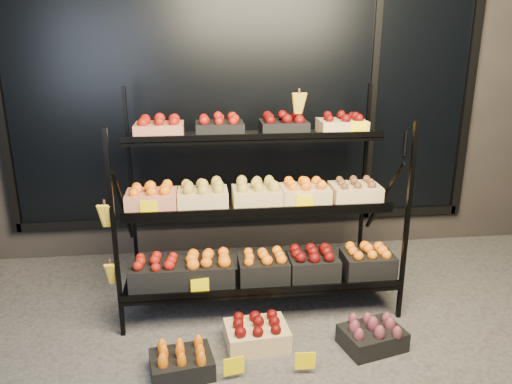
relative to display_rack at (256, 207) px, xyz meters
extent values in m
plane|color=#514F4C|center=(0.02, -0.60, -0.79)|extent=(24.00, 24.00, 0.00)
cube|color=#2D2826|center=(0.02, 2.00, 0.96)|extent=(6.00, 2.00, 3.50)
cube|color=black|center=(0.02, 0.98, 0.76)|extent=(4.20, 0.04, 2.40)
cube|color=black|center=(0.02, 0.96, -0.45)|extent=(4.30, 0.06, 0.08)
cube|color=black|center=(2.17, 0.96, 0.76)|extent=(0.08, 0.06, 2.50)
cube|color=black|center=(1.22, 0.96, 0.76)|extent=(0.06, 0.06, 2.50)
cylinder|color=black|center=(1.57, 0.93, 0.26)|extent=(0.02, 0.02, 0.25)
cube|color=black|center=(-1.01, -0.42, -0.04)|extent=(0.03, 0.03, 1.50)
cube|color=black|center=(1.04, -0.42, -0.04)|extent=(0.03, 0.03, 1.50)
cube|color=black|center=(-1.01, 0.55, 0.04)|extent=(0.03, 0.03, 1.66)
cube|color=black|center=(1.04, 0.55, 0.04)|extent=(0.03, 0.03, 1.66)
cube|color=black|center=(0.02, -0.25, -0.52)|extent=(2.05, 0.42, 0.03)
cube|color=black|center=(0.02, -0.45, -0.49)|extent=(2.05, 0.02, 0.05)
cube|color=black|center=(0.02, 0.05, -0.02)|extent=(2.05, 0.40, 0.03)
cube|color=black|center=(0.02, -0.14, 0.01)|extent=(2.05, 0.02, 0.05)
cube|color=black|center=(0.02, 0.35, 0.48)|extent=(2.05, 0.40, 0.03)
cube|color=black|center=(0.02, 0.16, 0.51)|extent=(2.05, 0.02, 0.05)
cube|color=tan|center=(-0.73, 0.35, 0.55)|extent=(0.38, 0.28, 0.11)
ellipsoid|color=#9E0C0B|center=(-0.73, 0.35, 0.63)|extent=(0.32, 0.24, 0.07)
cube|color=black|center=(-0.25, 0.35, 0.55)|extent=(0.38, 0.28, 0.11)
ellipsoid|color=#9E0C0B|center=(-0.25, 0.35, 0.63)|extent=(0.32, 0.24, 0.07)
cube|color=black|center=(0.27, 0.35, 0.55)|extent=(0.38, 0.28, 0.11)
ellipsoid|color=#5B0706|center=(0.27, 0.35, 0.63)|extent=(0.32, 0.24, 0.07)
cube|color=#DDBC80|center=(0.75, 0.35, 0.55)|extent=(0.38, 0.28, 0.11)
ellipsoid|color=#5B0706|center=(0.75, 0.35, 0.63)|extent=(0.32, 0.24, 0.07)
cube|color=tan|center=(-0.80, 0.05, 0.06)|extent=(0.38, 0.28, 0.14)
ellipsoid|color=orange|center=(-0.80, 0.05, 0.16)|extent=(0.32, 0.24, 0.07)
cube|color=#DDBC80|center=(-0.41, 0.05, 0.06)|extent=(0.38, 0.28, 0.14)
ellipsoid|color=gold|center=(-0.41, 0.05, 0.16)|extent=(0.32, 0.24, 0.07)
cube|color=#DDBC80|center=(0.01, 0.05, 0.06)|extent=(0.38, 0.28, 0.14)
ellipsoid|color=gold|center=(0.01, 0.05, 0.16)|extent=(0.32, 0.24, 0.07)
cube|color=#DDBC80|center=(0.39, 0.05, 0.06)|extent=(0.38, 0.28, 0.14)
ellipsoid|color=orange|center=(0.39, 0.05, 0.16)|extent=(0.32, 0.24, 0.07)
cube|color=#DDBC80|center=(0.80, 0.05, 0.06)|extent=(0.38, 0.28, 0.14)
ellipsoid|color=brown|center=(0.80, 0.05, 0.16)|extent=(0.32, 0.24, 0.07)
cube|color=black|center=(-0.77, -0.25, -0.42)|extent=(0.38, 0.28, 0.18)
ellipsoid|color=#9E0C0B|center=(-0.77, -0.25, -0.30)|extent=(0.32, 0.24, 0.07)
cube|color=black|center=(-0.39, -0.25, -0.42)|extent=(0.38, 0.28, 0.18)
ellipsoid|color=orange|center=(-0.39, -0.25, -0.30)|extent=(0.32, 0.24, 0.07)
cube|color=black|center=(0.03, -0.25, -0.42)|extent=(0.38, 0.28, 0.18)
ellipsoid|color=orange|center=(0.03, -0.25, -0.30)|extent=(0.32, 0.24, 0.07)
cube|color=black|center=(0.40, -0.25, -0.42)|extent=(0.38, 0.28, 0.18)
ellipsoid|color=#5B0706|center=(0.40, -0.25, -0.30)|extent=(0.32, 0.24, 0.07)
cube|color=black|center=(0.83, -0.25, -0.42)|extent=(0.38, 0.28, 0.18)
ellipsoid|color=orange|center=(0.83, -0.25, -0.30)|extent=(0.32, 0.24, 0.07)
ellipsoid|color=yellow|center=(-1.06, -0.40, 0.21)|extent=(0.14, 0.08, 0.22)
ellipsoid|color=yellow|center=(-1.06, -0.40, -0.22)|extent=(0.14, 0.08, 0.22)
ellipsoid|color=yellow|center=(0.37, 0.25, 0.84)|extent=(0.14, 0.08, 0.22)
cube|color=#FFDA00|center=(-0.80, -0.10, 0.05)|extent=(0.13, 0.01, 0.12)
cube|color=#FFDA00|center=(0.36, -0.10, 0.05)|extent=(0.13, 0.01, 0.12)
cube|color=#FFDA00|center=(0.85, 0.20, 0.55)|extent=(0.13, 0.01, 0.12)
cube|color=#FFDA00|center=(-0.45, -0.40, -0.45)|extent=(0.13, 0.01, 0.12)
cube|color=#FFDA00|center=(-0.26, -1.00, -0.73)|extent=(0.13, 0.01, 0.12)
cube|color=#FFDA00|center=(0.19, -1.00, -0.73)|extent=(0.13, 0.01, 0.12)
cube|color=black|center=(-0.58, -0.90, -0.72)|extent=(0.43, 0.34, 0.13)
ellipsoid|color=orange|center=(-0.58, -0.90, -0.63)|extent=(0.36, 0.29, 0.07)
cube|color=#DDBC80|center=(-0.07, -0.65, -0.72)|extent=(0.45, 0.35, 0.14)
ellipsoid|color=#5B0706|center=(-0.07, -0.65, -0.61)|extent=(0.38, 0.29, 0.07)
cube|color=black|center=(0.71, -0.76, -0.72)|extent=(0.47, 0.39, 0.14)
ellipsoid|color=brown|center=(0.71, -0.76, -0.62)|extent=(0.39, 0.33, 0.07)
camera|label=1|loc=(-0.43, -3.61, 1.27)|focal=35.00mm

